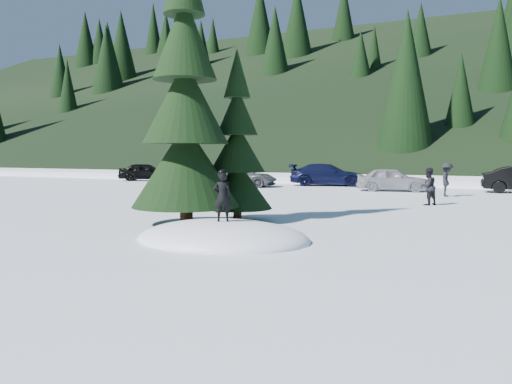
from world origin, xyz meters
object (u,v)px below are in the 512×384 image
at_px(adult_2, 447,180).
at_px(car_3, 328,175).
at_px(adult_0, 428,186).
at_px(car_0, 146,172).
at_px(car_2, 242,177).
at_px(car_1, 181,174).
at_px(spruce_short, 237,154).
at_px(child_skier, 223,197).
at_px(car_4, 392,179).
at_px(spruce_tall, 185,113).

xyz_separation_m(adult_2, car_3, (-7.65, 5.39, -0.12)).
relative_size(adult_2, car_3, 0.34).
relative_size(adult_0, car_0, 0.38).
xyz_separation_m(car_0, car_2, (9.72, -2.95, -0.08)).
distance_m(car_1, car_3, 9.88).
distance_m(spruce_short, adult_0, 9.11).
xyz_separation_m(child_skier, car_1, (-12.98, 18.07, -0.38)).
xyz_separation_m(adult_0, car_1, (-16.69, 7.24, -0.06)).
height_order(car_1, car_4, car_1).
bearing_deg(adult_0, car_1, -74.27).
height_order(child_skier, car_1, child_skier).
xyz_separation_m(adult_0, car_4, (-2.60, 7.04, -0.10)).
distance_m(spruce_short, adult_2, 13.37).
bearing_deg(spruce_short, car_3, 97.28).
bearing_deg(car_0, spruce_tall, -161.85).
height_order(adult_0, adult_2, adult_2).
bearing_deg(car_0, car_3, -110.71).
relative_size(spruce_tall, car_4, 2.20).
bearing_deg(car_3, car_2, 111.92).
distance_m(adult_2, car_0, 22.60).
xyz_separation_m(child_skier, car_3, (-3.51, 20.86, -0.37)).
bearing_deg(car_4, car_2, 82.50).
distance_m(child_skier, adult_2, 16.02).
xyz_separation_m(child_skier, adult_0, (3.71, 10.83, -0.31)).
bearing_deg(adult_0, child_skier, 20.25).
relative_size(child_skier, car_4, 0.31).
relative_size(spruce_tall, car_1, 2.00).
bearing_deg(spruce_short, car_1, 128.45).
distance_m(spruce_short, car_1, 18.89).
relative_size(child_skier, adult_2, 0.73).
bearing_deg(adult_2, car_2, 79.68).
xyz_separation_m(adult_0, car_2, (-11.86, 6.84, -0.16)).
distance_m(spruce_tall, car_3, 19.17).
height_order(spruce_tall, car_3, spruce_tall).
bearing_deg(spruce_short, car_4, 80.73).
bearing_deg(child_skier, adult_2, -128.83).
bearing_deg(car_2, adult_0, -130.93).
bearing_deg(car_2, car_4, -99.69).
bearing_deg(adult_0, spruce_short, 5.66).
bearing_deg(adult_2, spruce_tall, 154.56).
bearing_deg(child_skier, car_3, -104.31).
relative_size(spruce_tall, spruce_short, 1.60).
height_order(adult_0, car_4, adult_0).
bearing_deg(adult_2, car_4, 51.39).
distance_m(adult_0, car_2, 13.69).
relative_size(child_skier, adult_0, 0.79).
bearing_deg(car_2, car_3, -66.41).
relative_size(car_3, car_4, 1.26).
height_order(spruce_tall, adult_0, spruce_tall).
distance_m(spruce_short, car_4, 14.82).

